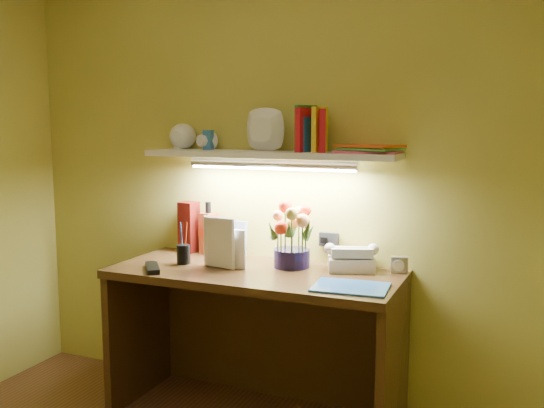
% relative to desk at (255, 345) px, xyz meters
% --- Properties ---
extents(desk, '(1.40, 0.60, 0.75)m').
position_rel_desk_xyz_m(desk, '(0.00, 0.00, 0.00)').
color(desk, '#36200E').
rests_on(desk, ground).
extents(flower_bouquet, '(0.21, 0.21, 0.31)m').
position_rel_desk_xyz_m(flower_bouquet, '(0.14, 0.13, 0.53)').
color(flower_bouquet, '#150F3E').
rests_on(flower_bouquet, desk).
extents(telephone, '(0.26, 0.23, 0.13)m').
position_rel_desk_xyz_m(telephone, '(0.43, 0.18, 0.44)').
color(telephone, white).
rests_on(telephone, desk).
extents(desk_clock, '(0.09, 0.06, 0.08)m').
position_rel_desk_xyz_m(desk_clock, '(0.65, 0.22, 0.41)').
color(desk_clock, '#ADADB1').
rests_on(desk_clock, desk).
extents(whisky_bottle, '(0.10, 0.10, 0.28)m').
position_rel_desk_xyz_m(whisky_bottle, '(-0.39, 0.25, 0.52)').
color(whisky_bottle, '#AB411F').
rests_on(whisky_bottle, desk).
extents(whisky_box, '(0.10, 0.10, 0.28)m').
position_rel_desk_xyz_m(whisky_box, '(-0.51, 0.25, 0.51)').
color(whisky_box, '#520D09').
rests_on(whisky_box, desk).
extents(pen_cup, '(0.09, 0.09, 0.16)m').
position_rel_desk_xyz_m(pen_cup, '(-0.39, -0.02, 0.46)').
color(pen_cup, black).
rests_on(pen_cup, desk).
extents(art_card, '(0.20, 0.04, 0.20)m').
position_rel_desk_xyz_m(art_card, '(-0.24, 0.19, 0.47)').
color(art_card, white).
rests_on(art_card, desk).
extents(tv_remote, '(0.17, 0.20, 0.02)m').
position_rel_desk_xyz_m(tv_remote, '(-0.46, -0.19, 0.39)').
color(tv_remote, black).
rests_on(tv_remote, desk).
extents(blue_folder, '(0.34, 0.26, 0.01)m').
position_rel_desk_xyz_m(blue_folder, '(0.51, -0.13, 0.38)').
color(blue_folder, '#2E6CBB').
rests_on(blue_folder, desk).
extents(desk_book_a, '(0.19, 0.06, 0.25)m').
position_rel_desk_xyz_m(desk_book_a, '(-0.28, -0.00, 0.50)').
color(desk_book_a, white).
rests_on(desk_book_a, desk).
extents(desk_book_b, '(0.14, 0.02, 0.19)m').
position_rel_desk_xyz_m(desk_book_b, '(-0.19, -0.01, 0.47)').
color(desk_book_b, white).
rests_on(desk_book_b, desk).
extents(wall_shelf, '(1.32, 0.29, 0.26)m').
position_rel_desk_xyz_m(wall_shelf, '(0.01, 0.18, 0.96)').
color(wall_shelf, white).
rests_on(wall_shelf, ground).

